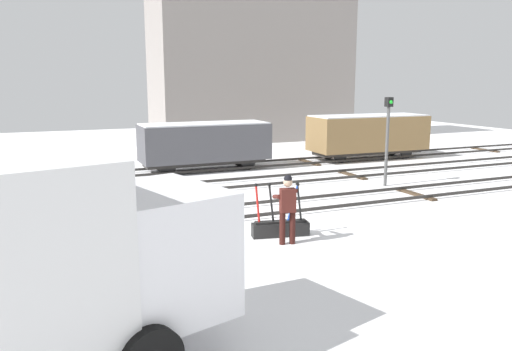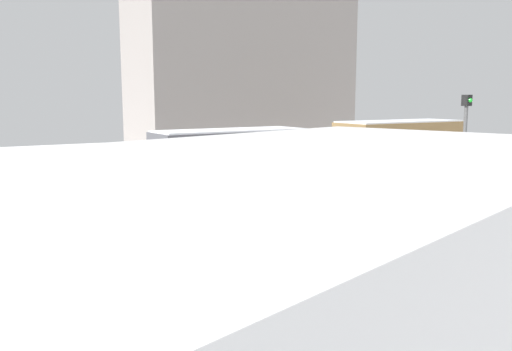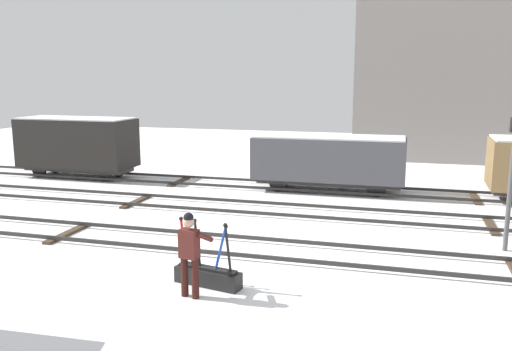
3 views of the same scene
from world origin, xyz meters
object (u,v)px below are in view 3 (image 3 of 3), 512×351
Objects in this scene: freight_car_near_switch at (77,144)px; signal_post at (512,170)px; switch_lever_frame at (208,274)px; freight_car_back_track at (329,159)px; rail_worker at (190,249)px.

signal_post is at bearing -19.39° from freight_car_near_switch.
switch_lever_frame is 8.05m from signal_post.
switch_lever_frame is 10.41m from freight_car_back_track.
freight_car_near_switch is (-10.00, 10.29, 1.25)m from switch_lever_frame.
rail_worker is (-0.13, -0.65, 0.75)m from switch_lever_frame.
signal_post reaches higher than freight_car_back_track.
rail_worker is at bearing -89.52° from switch_lever_frame.
freight_car_near_switch is 11.15m from freight_car_back_track.
rail_worker is 0.35× the size of freight_car_near_switch.
signal_post is 0.59× the size of freight_car_back_track.
freight_car_near_switch reaches higher than switch_lever_frame.
rail_worker is at bearing -96.99° from freight_car_back_track.
signal_post is at bearing 44.24° from switch_lever_frame.
freight_car_near_switch reaches higher than rail_worker.
switch_lever_frame is at bearing -45.16° from freight_car_near_switch.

